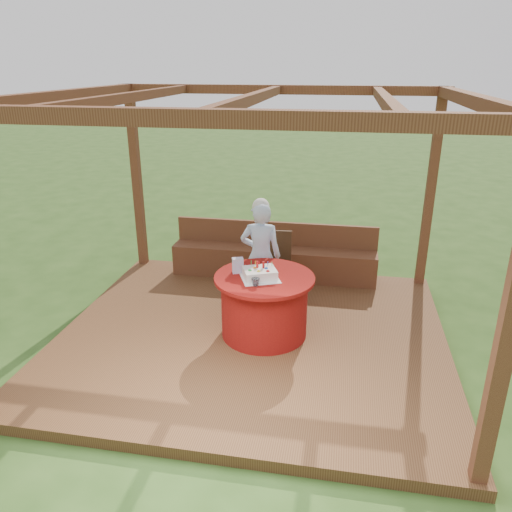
{
  "coord_description": "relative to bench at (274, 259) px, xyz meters",
  "views": [
    {
      "loc": [
        0.98,
        -5.11,
        3.12
      ],
      "look_at": [
        0.0,
        0.25,
        1.0
      ],
      "focal_mm": 35.0,
      "sensor_mm": 36.0,
      "label": 1
    }
  ],
  "objects": [
    {
      "name": "chair",
      "position": [
        0.1,
        -0.67,
        0.24
      ],
      "size": [
        0.49,
        0.49,
        0.9
      ],
      "color": "#3A2312",
      "rests_on": "deck"
    },
    {
      "name": "ground",
      "position": [
        0.0,
        -1.72,
        -0.38
      ],
      "size": [
        60.0,
        60.0,
        0.0
      ],
      "primitive_type": "plane",
      "color": "#2A4A18",
      "rests_on": "ground"
    },
    {
      "name": "birthday_cake",
      "position": [
        0.1,
        -1.77,
        0.53
      ],
      "size": [
        0.53,
        0.53,
        0.18
      ],
      "color": "white",
      "rests_on": "table"
    },
    {
      "name": "elderly_woman",
      "position": [
        -0.02,
        -1.02,
        0.47
      ],
      "size": [
        0.54,
        0.37,
        1.46
      ],
      "color": "#A7CBF8",
      "rests_on": "deck"
    },
    {
      "name": "bench",
      "position": [
        0.0,
        0.0,
        0.0
      ],
      "size": [
        3.0,
        0.42,
        0.8
      ],
      "color": "brown",
      "rests_on": "deck"
    },
    {
      "name": "gift_bag",
      "position": [
        -0.18,
        -1.67,
        0.56
      ],
      "size": [
        0.14,
        0.12,
        0.18
      ],
      "primitive_type": "cube",
      "rotation": [
        0.0,
        0.0,
        0.33
      ],
      "color": "#ED99CD",
      "rests_on": "table"
    },
    {
      "name": "table",
      "position": [
        0.14,
        -1.72,
        0.11
      ],
      "size": [
        1.15,
        1.15,
        0.74
      ],
      "color": "maroon",
      "rests_on": "deck"
    },
    {
      "name": "deck",
      "position": [
        0.0,
        -1.72,
        -0.32
      ],
      "size": [
        4.5,
        4.0,
        0.12
      ],
      "primitive_type": "cube",
      "color": "brown",
      "rests_on": "ground"
    },
    {
      "name": "pergola",
      "position": [
        0.0,
        -1.72,
        2.02
      ],
      "size": [
        4.5,
        4.0,
        2.72
      ],
      "color": "brown",
      "rests_on": "deck"
    },
    {
      "name": "drinking_glass",
      "position": [
        0.09,
        -1.99,
        0.52
      ],
      "size": [
        0.11,
        0.11,
        0.09
      ],
      "primitive_type": "imported",
      "rotation": [
        0.0,
        0.0,
        0.25
      ],
      "color": "silver",
      "rests_on": "table"
    }
  ]
}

